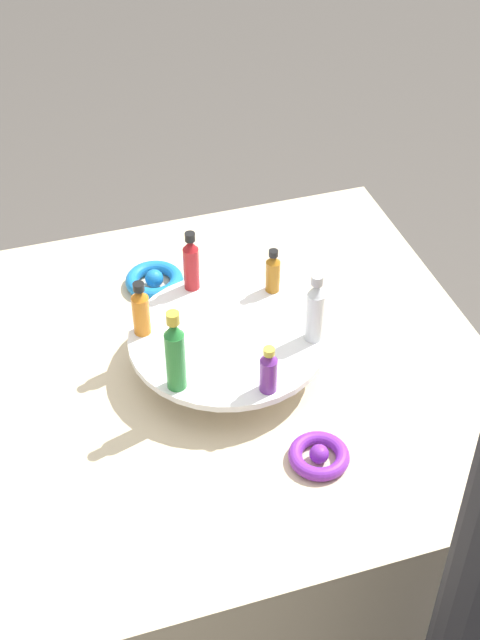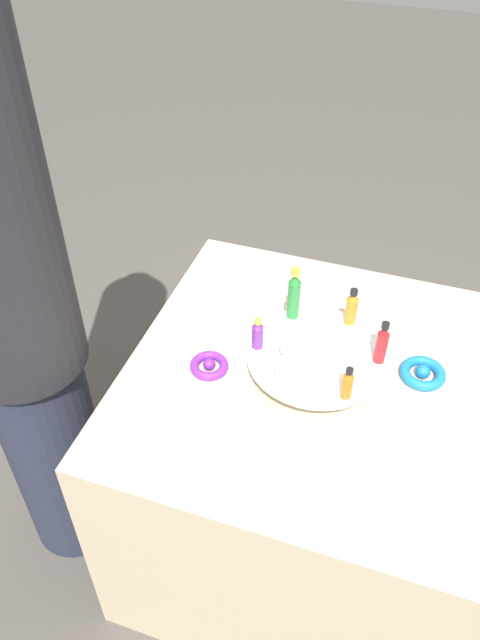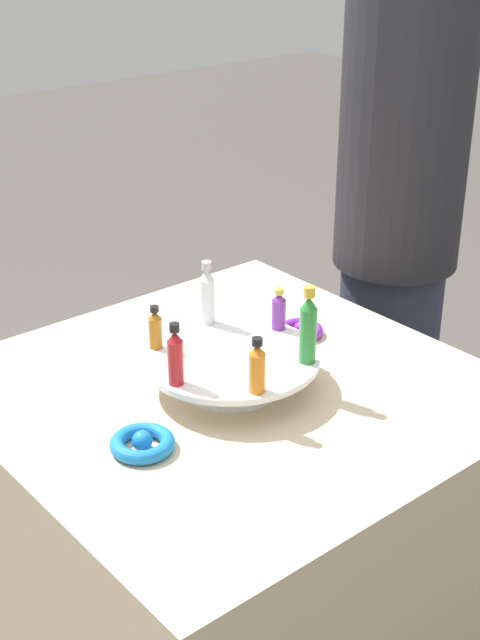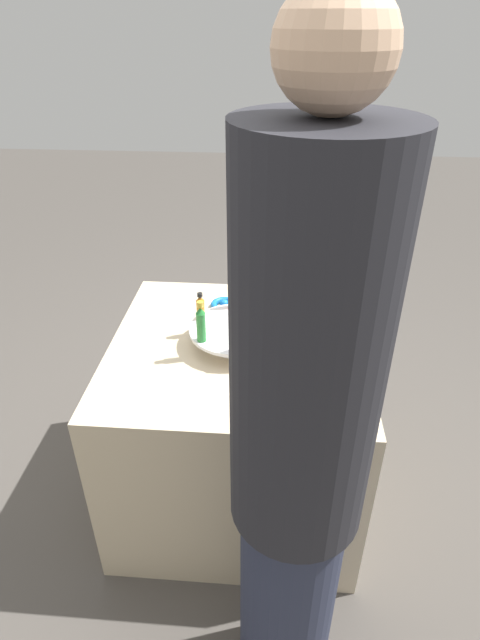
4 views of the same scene
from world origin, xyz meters
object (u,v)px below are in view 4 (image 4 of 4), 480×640
object	(u,v)px
bottle_red	(234,294)
person_figure	(299,459)
bottle_clear	(275,322)
display_stand	(237,333)
bottle_amber	(269,306)
bottle_green	(201,323)
bottle_orange	(200,307)
ribbon_bow_blue	(224,305)
ribbon_bow_purple	(253,386)
bottle_purple	(240,341)

from	to	relation	value
bottle_red	person_figure	size ratio (longest dim) A/B	0.07
bottle_clear	display_stand	bearing A→B (deg)	-110.69
bottle_amber	bottle_red	size ratio (longest dim) A/B	0.74
bottle_red	display_stand	bearing A→B (deg)	9.31
person_figure	bottle_clear	bearing A→B (deg)	-10.40
bottle_green	bottle_clear	world-z (taller)	bottle_green
bottle_red	bottle_amber	bearing A→B (deg)	69.31
display_stand	person_figure	distance (m)	0.72
bottle_green	bottle_amber	xyz separation A→B (m)	(-0.18, 0.22, -0.03)
bottle_orange	ribbon_bow_blue	size ratio (longest dim) A/B	0.93
bottle_clear	person_figure	bearing A→B (deg)	5.47
display_stand	ribbon_bow_purple	distance (m)	0.26
display_stand	ribbon_bow_blue	xyz separation A→B (m)	(-0.25, -0.07, -0.03)
bottle_purple	bottle_clear	xyz separation A→B (m)	(-0.09, 0.11, 0.02)
display_stand	bottle_green	world-z (taller)	bottle_green
bottle_orange	ribbon_bow_blue	distance (m)	0.23
bottle_clear	bottle_orange	bearing A→B (deg)	-110.69
bottle_clear	bottle_red	world-z (taller)	bottle_clear
ribbon_bow_purple	person_figure	size ratio (longest dim) A/B	0.05
bottle_orange	person_figure	size ratio (longest dim) A/B	0.06
bottle_purple	bottle_red	size ratio (longest dim) A/B	0.73
bottle_purple	display_stand	bearing A→B (deg)	-170.69
bottle_red	ribbon_bow_purple	world-z (taller)	bottle_red
ribbon_bow_blue	bottle_amber	bearing A→B (deg)	48.93
display_stand	ribbon_bow_purple	bearing A→B (deg)	15.82
display_stand	bottle_orange	size ratio (longest dim) A/B	3.26
ribbon_bow_blue	person_figure	world-z (taller)	person_figure
bottle_clear	bottle_red	bearing A→B (deg)	-140.69
bottle_green	bottle_purple	world-z (taller)	bottle_green
ribbon_bow_blue	bottle_red	bearing A→B (deg)	23.77
bottle_green	bottle_red	xyz separation A→B (m)	(-0.23, 0.09, -0.01)
bottle_green	bottle_purple	size ratio (longest dim) A/B	1.74
bottle_green	ribbon_bow_blue	size ratio (longest dim) A/B	1.35
bottle_green	bottle_orange	bearing A→B (deg)	-170.69
display_stand	ribbon_bow_purple	xyz separation A→B (m)	(0.25, 0.07, -0.03)
bottle_green	ribbon_bow_purple	xyz separation A→B (m)	(0.16, 0.18, -0.12)
bottle_clear	ribbon_bow_blue	bearing A→B (deg)	-145.67
ribbon_bow_blue	display_stand	bearing A→B (deg)	15.82
bottle_green	bottle_red	bearing A→B (deg)	159.31
display_stand	bottle_purple	size ratio (longest dim) A/B	3.92
bottle_red	person_figure	distance (m)	0.86
person_figure	bottle_amber	bearing A→B (deg)	-9.70
display_stand	bottle_orange	bearing A→B (deg)	-110.69
bottle_red	ribbon_bow_blue	distance (m)	0.16
ribbon_bow_blue	bottle_purple	bearing A→B (deg)	13.50
bottle_green	bottle_amber	bearing A→B (deg)	129.31
bottle_red	bottle_orange	distance (m)	0.14
bottle_clear	ribbon_bow_purple	size ratio (longest dim) A/B	1.38
bottle_green	bottle_clear	bearing A→B (deg)	99.31
display_stand	bottle_green	size ratio (longest dim) A/B	2.25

